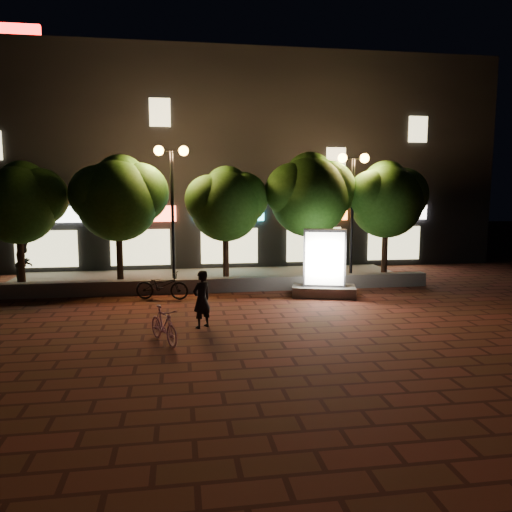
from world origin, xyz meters
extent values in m
plane|color=#59241C|center=(0.00, 0.00, 0.00)|extent=(80.00, 80.00, 0.00)
cube|color=slate|center=(0.00, 4.00, 0.25)|extent=(16.00, 0.45, 0.50)
cube|color=slate|center=(0.00, 6.50, 0.04)|extent=(16.00, 5.00, 0.08)
cube|color=black|center=(0.00, 13.00, 5.00)|extent=(28.00, 8.00, 10.00)
cube|color=#FA0F0C|center=(-9.00, 12.00, 10.70)|extent=(3.00, 0.25, 1.20)
cube|color=black|center=(-9.00, 12.00, 10.05)|extent=(3.00, 0.25, 0.10)
cube|color=silver|center=(-7.00, 8.94, 2.60)|extent=(3.20, 0.12, 0.70)
cube|color=beige|center=(-7.00, 8.94, 1.10)|extent=(2.60, 0.10, 1.60)
cube|color=#EC4E2F|center=(-3.00, 8.94, 2.60)|extent=(3.20, 0.12, 0.70)
cube|color=beige|center=(-3.00, 8.94, 1.10)|extent=(2.60, 0.10, 1.60)
cube|color=#3DD1D7|center=(1.00, 8.94, 2.60)|extent=(3.20, 0.12, 0.70)
cube|color=beige|center=(1.00, 8.94, 1.10)|extent=(2.60, 0.10, 1.60)
cube|color=orange|center=(5.00, 8.94, 2.60)|extent=(3.20, 0.12, 0.70)
cube|color=beige|center=(5.00, 8.94, 1.10)|extent=(2.60, 0.10, 1.60)
cube|color=silver|center=(9.00, 8.94, 2.60)|extent=(3.20, 0.12, 0.70)
cube|color=beige|center=(9.00, 8.94, 1.10)|extent=(2.60, 0.10, 1.60)
cube|color=beige|center=(-2.00, 8.94, 7.00)|extent=(0.90, 0.10, 1.20)
cube|color=beige|center=(6.00, 8.94, 5.00)|extent=(0.90, 0.10, 1.20)
cube|color=beige|center=(10.00, 8.94, 6.50)|extent=(0.90, 0.10, 1.20)
cylinder|color=black|center=(-7.00, 5.40, 1.21)|extent=(0.24, 0.24, 2.25)
sphere|color=#275719|center=(-7.00, 5.40, 3.10)|extent=(2.80, 2.80, 2.80)
sphere|color=#275719|center=(-6.30, 5.60, 3.40)|extent=(2.10, 2.10, 2.10)
sphere|color=#275719|center=(-6.90, 5.75, 3.80)|extent=(1.82, 1.82, 1.82)
cylinder|color=black|center=(-3.50, 5.40, 1.25)|extent=(0.24, 0.24, 2.34)
sphere|color=#275719|center=(-3.50, 5.40, 3.25)|extent=(3.00, 3.00, 3.00)
sphere|color=#275719|center=(-2.75, 5.60, 3.54)|extent=(2.25, 2.25, 2.25)
sphere|color=#275719|center=(-4.17, 5.25, 3.50)|extent=(2.10, 2.10, 2.10)
sphere|color=#275719|center=(-3.40, 5.75, 4.00)|extent=(1.95, 1.95, 1.95)
cylinder|color=black|center=(0.50, 5.40, 1.18)|extent=(0.24, 0.24, 2.21)
sphere|color=#275719|center=(0.50, 5.40, 3.03)|extent=(2.70, 2.70, 2.70)
sphere|color=#275719|center=(1.17, 5.60, 3.33)|extent=(2.03, 2.03, 2.02)
sphere|color=#275719|center=(-0.11, 5.25, 3.28)|extent=(1.89, 1.89, 1.89)
sphere|color=#275719|center=(0.60, 5.75, 3.70)|extent=(1.76, 1.76, 1.76)
cylinder|color=black|center=(3.80, 5.40, 1.30)|extent=(0.24, 0.24, 2.43)
sphere|color=#275719|center=(3.80, 5.40, 3.36)|extent=(3.10, 3.10, 3.10)
sphere|color=#275719|center=(4.58, 5.60, 3.66)|extent=(2.33, 2.33, 2.33)
sphere|color=#275719|center=(3.10, 5.25, 3.61)|extent=(2.17, 2.17, 2.17)
sphere|color=#275719|center=(3.90, 5.75, 4.14)|extent=(2.01, 2.02, 2.02)
cylinder|color=black|center=(7.00, 5.40, 1.23)|extent=(0.24, 0.24, 2.29)
sphere|color=#275719|center=(7.00, 5.40, 3.17)|extent=(2.90, 2.90, 2.90)
sphere|color=#275719|center=(7.72, 5.60, 3.47)|extent=(2.18, 2.17, 2.17)
sphere|color=#275719|center=(6.35, 5.25, 3.42)|extent=(2.03, 2.03, 2.03)
sphere|color=#275719|center=(7.10, 5.75, 3.90)|extent=(1.89, 1.88, 1.88)
cylinder|color=black|center=(-1.50, 5.20, 2.58)|extent=(0.12, 0.12, 5.00)
cylinder|color=black|center=(-1.50, 5.20, 5.08)|extent=(0.90, 0.08, 0.08)
sphere|color=#FFAE3F|center=(-1.95, 5.20, 5.08)|extent=(0.36, 0.36, 0.36)
sphere|color=#FFAE3F|center=(-1.05, 5.20, 5.08)|extent=(0.36, 0.36, 0.36)
cylinder|color=black|center=(5.50, 5.20, 2.48)|extent=(0.12, 0.12, 4.80)
cylinder|color=black|center=(5.50, 5.20, 4.88)|extent=(0.90, 0.08, 0.08)
sphere|color=#FFAE3F|center=(5.05, 5.20, 4.88)|extent=(0.36, 0.36, 0.36)
sphere|color=#FFAE3F|center=(5.95, 5.20, 4.88)|extent=(0.36, 0.36, 0.36)
cube|color=slate|center=(3.63, 2.64, 0.18)|extent=(2.36, 1.61, 0.36)
cube|color=#4C4C51|center=(3.63, 2.64, 1.34)|extent=(1.51, 0.86, 1.97)
cube|color=white|center=(3.56, 2.40, 1.34)|extent=(1.26, 0.38, 1.79)
cube|color=white|center=(3.70, 2.89, 1.34)|extent=(1.26, 0.38, 1.79)
imported|color=#BC7CA6|center=(-1.68, -1.89, 0.44)|extent=(1.00, 1.51, 0.89)
imported|color=black|center=(-0.71, -0.67, 0.77)|extent=(0.67, 0.63, 1.54)
imported|color=black|center=(-1.88, 3.00, 0.47)|extent=(1.89, 1.04, 0.94)
imported|color=black|center=(-7.03, 5.88, 0.94)|extent=(0.69, 0.86, 1.71)
camera|label=1|loc=(-1.27, -13.55, 3.63)|focal=34.69mm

